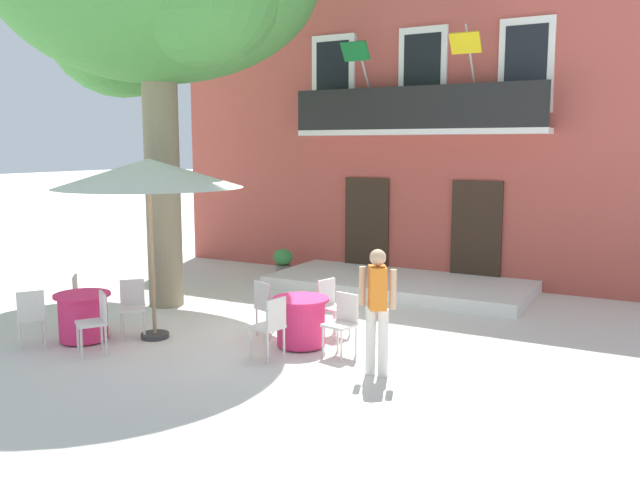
% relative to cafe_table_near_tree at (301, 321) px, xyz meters
% --- Properties ---
extents(ground_plane, '(120.00, 120.00, 0.00)m').
position_rel_cafe_table_near_tree_xyz_m(ground_plane, '(-0.56, 0.63, -0.39)').
color(ground_plane, silver).
extents(building_facade, '(13.00, 5.09, 7.50)m').
position_rel_cafe_table_near_tree_xyz_m(building_facade, '(-0.16, 7.61, 3.36)').
color(building_facade, '#B24C42').
rests_on(building_facade, ground).
extents(entrance_step_platform, '(5.43, 2.43, 0.25)m').
position_rel_cafe_table_near_tree_xyz_m(entrance_step_platform, '(-0.16, 4.41, -0.27)').
color(entrance_step_platform, silver).
rests_on(entrance_step_platform, ground).
extents(cafe_table_near_tree, '(0.86, 0.86, 0.76)m').
position_rel_cafe_table_near_tree_xyz_m(cafe_table_near_tree, '(0.00, 0.00, 0.00)').
color(cafe_table_near_tree, '#E52D66').
rests_on(cafe_table_near_tree, ground).
extents(cafe_chair_near_tree_0, '(0.47, 0.47, 0.91)m').
position_rel_cafe_table_near_tree_xyz_m(cafe_chair_near_tree_0, '(0.75, -0.08, 0.14)').
color(cafe_chair_near_tree_0, silver).
rests_on(cafe_chair_near_tree_0, ground).
extents(cafe_chair_near_tree_1, '(0.49, 0.49, 0.91)m').
position_rel_cafe_table_near_tree_xyz_m(cafe_chair_near_tree_1, '(0.13, 0.74, 0.14)').
color(cafe_chair_near_tree_1, silver).
rests_on(cafe_chair_near_tree_1, ground).
extents(cafe_chair_near_tree_2, '(0.51, 0.51, 0.91)m').
position_rel_cafe_table_near_tree_xyz_m(cafe_chair_near_tree_2, '(-0.73, 0.19, 0.14)').
color(cafe_chair_near_tree_2, silver).
rests_on(cafe_chair_near_tree_2, ground).
extents(cafe_chair_near_tree_3, '(0.46, 0.46, 0.91)m').
position_rel_cafe_table_near_tree_xyz_m(cafe_chair_near_tree_3, '(-0.06, -0.75, 0.14)').
color(cafe_chair_near_tree_3, silver).
rests_on(cafe_chair_near_tree_3, ground).
extents(cafe_table_middle, '(0.86, 0.86, 0.76)m').
position_rel_cafe_table_near_tree_xyz_m(cafe_table_middle, '(-3.14, -1.39, 0.00)').
color(cafe_table_middle, '#E52D66').
rests_on(cafe_table_middle, ground).
extents(cafe_chair_middle_0, '(0.57, 0.57, 0.91)m').
position_rel_cafe_table_near_tree_xyz_m(cafe_chair_middle_0, '(-2.65, -0.82, 0.14)').
color(cafe_chair_middle_0, silver).
rests_on(cafe_chair_middle_0, ground).
extents(cafe_chair_middle_1, '(0.57, 0.57, 0.91)m').
position_rel_cafe_table_near_tree_xyz_m(cafe_chair_middle_1, '(-3.71, -0.89, 0.14)').
color(cafe_chair_middle_1, silver).
rests_on(cafe_chair_middle_1, ground).
extents(cafe_chair_middle_2, '(0.55, 0.55, 0.91)m').
position_rel_cafe_table_near_tree_xyz_m(cafe_chair_middle_2, '(-3.49, -2.06, 0.14)').
color(cafe_chair_middle_2, silver).
rests_on(cafe_chair_middle_2, ground).
extents(cafe_chair_middle_3, '(0.55, 0.55, 0.91)m').
position_rel_cafe_table_near_tree_xyz_m(cafe_chair_middle_3, '(-2.47, -1.73, 0.14)').
color(cafe_chair_middle_3, silver).
rests_on(cafe_chair_middle_3, ground).
extents(cafe_umbrella, '(2.90, 2.90, 2.85)m').
position_rel_cafe_table_near_tree_xyz_m(cafe_umbrella, '(-2.27, -0.73, 2.22)').
color(cafe_umbrella, '#997A56').
rests_on(cafe_umbrella, ground).
extents(ground_planter_left, '(0.46, 0.46, 0.62)m').
position_rel_cafe_table_near_tree_xyz_m(ground_planter_left, '(-3.22, 4.69, -0.05)').
color(ground_planter_left, slate).
rests_on(ground_planter_left, ground).
extents(pedestrian_near_entrance, '(0.53, 0.40, 1.71)m').
position_rel_cafe_table_near_tree_xyz_m(pedestrian_near_entrance, '(1.52, -0.61, 0.57)').
color(pedestrian_near_entrance, silver).
rests_on(pedestrian_near_entrance, ground).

